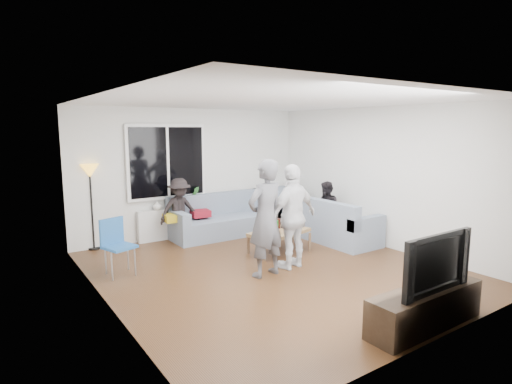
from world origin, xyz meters
TOP-DOWN VIEW (x-y plane):
  - floor at (0.00, 0.00)m, footprint 5.00×5.50m
  - ceiling at (0.00, 0.00)m, footprint 5.00×5.50m
  - wall_back at (0.00, 2.77)m, footprint 5.00×0.04m
  - wall_front at (0.00, -2.77)m, footprint 5.00×0.04m
  - wall_left at (-2.52, 0.00)m, footprint 0.04×5.50m
  - wall_right at (2.52, 0.00)m, footprint 0.04×5.50m
  - window_frame at (-0.60, 2.69)m, footprint 1.62×0.06m
  - window_glass at (-0.60, 2.65)m, footprint 1.50×0.02m
  - window_mullion at (-0.60, 2.64)m, footprint 0.05×0.03m
  - radiator at (-0.60, 2.65)m, footprint 1.30×0.12m
  - potted_plant at (-0.06, 2.62)m, footprint 0.23×0.19m
  - vase at (-0.86, 2.62)m, footprint 0.20×0.20m
  - sofa_back_section at (0.47, 2.27)m, footprint 2.30×0.85m
  - sofa_right_section at (2.02, 0.77)m, footprint 2.00×0.85m
  - sofa_corner at (1.87, 2.27)m, footprint 0.85×0.85m
  - cushion_yellow at (-0.67, 2.25)m, footprint 0.41×0.36m
  - cushion_red at (-0.07, 2.33)m, footprint 0.40×0.34m
  - coffee_table at (0.64, 0.66)m, footprint 1.21×0.84m
  - pitcher at (0.51, 0.71)m, footprint 0.17×0.17m
  - side_chair at (-2.05, 1.09)m, footprint 0.51×0.51m
  - floor_lamp at (-2.05, 2.74)m, footprint 0.32×0.32m
  - player_left at (-0.25, -0.16)m, footprint 0.69×0.50m
  - player_right at (0.33, -0.10)m, footprint 1.02×0.55m
  - spectator_right at (2.02, 0.91)m, footprint 0.60×0.67m
  - spectator_back at (-0.53, 2.30)m, footprint 0.81×0.47m
  - tv_console at (0.27, -2.50)m, footprint 1.60×0.40m
  - television at (0.27, -2.50)m, footprint 1.13×0.15m
  - bottle_e at (1.01, 0.77)m, footprint 0.07×0.07m
  - bottle_c at (0.74, 0.80)m, footprint 0.07×0.07m
  - bottle_b at (0.49, 0.56)m, footprint 0.08×0.08m
  - bottle_a at (0.33, 0.71)m, footprint 0.07×0.07m
  - bottle_d at (0.87, 0.55)m, footprint 0.07×0.07m

SIDE VIEW (x-z plane):
  - floor at x=0.00m, z-range -0.04..0.00m
  - coffee_table at x=0.64m, z-range 0.00..0.40m
  - tv_console at x=0.27m, z-range 0.00..0.44m
  - radiator at x=-0.60m, z-range 0.00..0.62m
  - sofa_back_section at x=0.47m, z-range 0.00..0.85m
  - sofa_right_section at x=2.02m, z-range 0.00..0.85m
  - sofa_corner at x=1.87m, z-range 0.00..0.85m
  - side_chair at x=-2.05m, z-range 0.00..0.86m
  - pitcher at x=0.51m, z-range 0.40..0.57m
  - bottle_c at x=0.74m, z-range 0.40..0.58m
  - bottle_a at x=0.33m, z-range 0.40..0.60m
  - bottle_e at x=1.01m, z-range 0.40..0.60m
  - cushion_yellow at x=-0.67m, z-range 0.44..0.58m
  - cushion_red at x=-0.07m, z-range 0.45..0.57m
  - bottle_b at x=0.49m, z-range 0.40..0.62m
  - bottle_d at x=0.87m, z-range 0.40..0.63m
  - spectator_right at x=2.02m, z-range 0.00..1.15m
  - spectator_back at x=-0.53m, z-range 0.00..1.26m
  - vase at x=-0.86m, z-range 0.62..0.80m
  - television at x=0.27m, z-range 0.44..1.09m
  - floor_lamp at x=-2.05m, z-range 0.00..1.56m
  - potted_plant at x=-0.06m, z-range 0.62..1.02m
  - player_right at x=0.33m, z-range 0.00..1.66m
  - player_left at x=-0.25m, z-range 0.00..1.76m
  - wall_back at x=0.00m, z-range 0.00..2.60m
  - wall_front at x=0.00m, z-range 0.00..2.60m
  - wall_left at x=-2.52m, z-range 0.00..2.60m
  - wall_right at x=2.52m, z-range 0.00..2.60m
  - window_frame at x=-0.60m, z-range 0.81..2.29m
  - window_glass at x=-0.60m, z-range 0.88..2.23m
  - window_mullion at x=-0.60m, z-range 0.88..2.23m
  - ceiling at x=0.00m, z-range 2.60..2.64m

